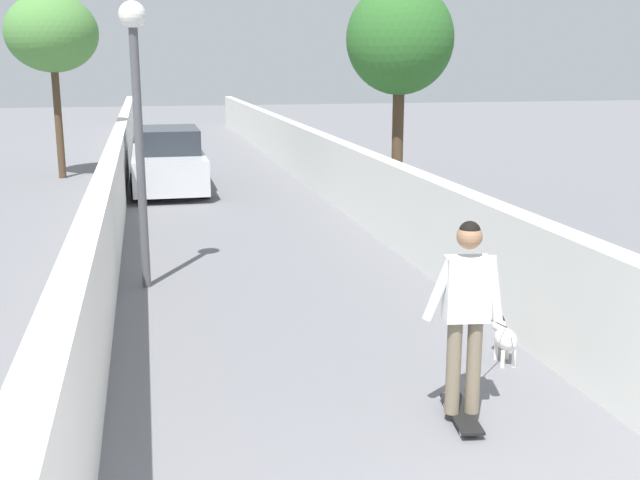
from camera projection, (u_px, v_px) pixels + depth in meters
ground_plane at (229, 204)px, 17.07m from camera, size 80.00×80.00×0.00m
wall_left at (114, 190)px, 14.49m from camera, size 48.00×0.30×1.48m
fence_right at (356, 182)px, 15.53m from camera, size 48.00×0.30×1.43m
tree_left_near at (52, 34)px, 20.07m from camera, size 2.41×2.41×4.89m
tree_right_mid at (400, 40)px, 16.09m from camera, size 2.28×2.28×4.76m
lamp_post at (137, 93)px, 10.19m from camera, size 0.36×0.36×3.90m
skateboard at (461, 414)px, 6.75m from camera, size 0.82×0.31×0.08m
person_skateboarder at (466, 303)px, 6.52m from camera, size 0.27×0.72×1.73m
dog at (504, 337)px, 8.04m from camera, size 1.46×1.12×1.06m
car_near at (168, 161)px, 18.78m from camera, size 4.31×1.80×1.54m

